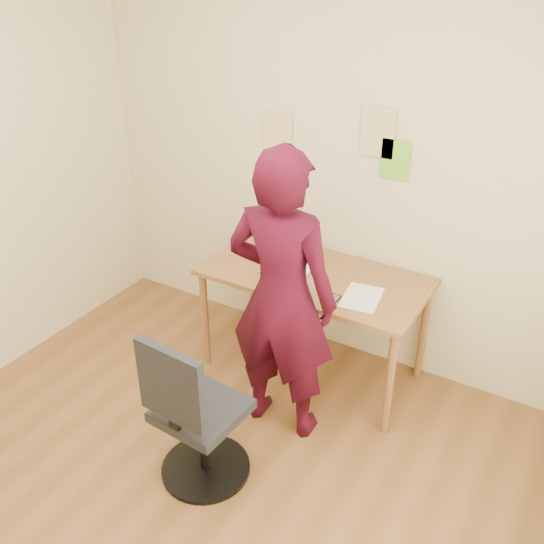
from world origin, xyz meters
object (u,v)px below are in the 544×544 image
Objects in this scene: laptop at (289,260)px; office_chair at (194,422)px; phone at (334,299)px; person at (282,298)px; desk at (314,286)px.

office_chair is (0.10, -1.16, -0.39)m from laptop.
phone is 1.05m from office_chair.
laptop is 0.37× the size of office_chair.
person reaches higher than office_chair.
person is at bearing -118.40° from phone.
office_chair is at bearing 71.51° from person.
phone is 0.06× the size of person.
office_chair is at bearing -109.60° from phone.
office_chair reaches higher than phone.
laptop is 0.60m from person.
office_chair is 0.54× the size of person.
laptop is at bearing 151.83° from phone.
office_chair is (-0.32, -0.94, -0.34)m from phone.
desk is 0.57m from person.
office_chair reaches higher than desk.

